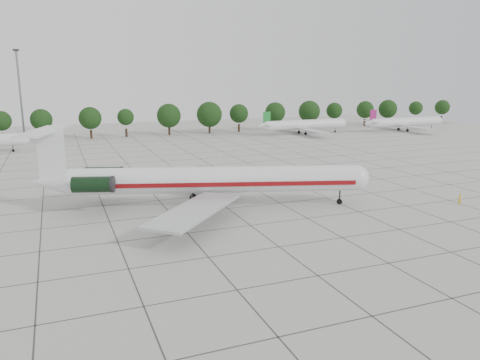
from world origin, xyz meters
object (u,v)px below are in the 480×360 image
Objects in this scene: ground_crew at (459,199)px; main_airliner at (197,180)px; bg_airliner_d at (305,125)px; floodlight_mast at (20,89)px; bg_airliner_e at (405,122)px.

main_airliner is at bearing -47.06° from ground_crew.
floodlight_mast reaches higher than bg_airliner_d.
main_airliner is 1.63× the size of bg_airliner_e.
main_airliner is at bearing -73.60° from floodlight_mast.
floodlight_mast reaches higher than ground_crew.
bg_airliner_d is (55.93, 69.25, -0.99)m from main_airliner.
ground_crew is at bearing -2.36° from main_airliner.
ground_crew is 0.06× the size of bg_airliner_d.
bg_airliner_e is at bearing -153.26° from ground_crew.
bg_airliner_e is (56.52, 77.12, 2.09)m from ground_crew.
ground_crew is 0.06× the size of floodlight_mast.
bg_airliner_d is at bearing -13.83° from floodlight_mast.
ground_crew is (35.06, -12.79, -3.09)m from main_airliner.
floodlight_mast is (-61.40, 102.29, 13.47)m from ground_crew.
main_airliner is at bearing -144.91° from bg_airliner_e.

